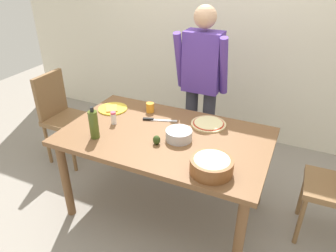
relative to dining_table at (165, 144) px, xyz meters
The scene contains 14 objects.
ground 0.67m from the dining_table, ahead, with size 8.00×8.00×0.00m, color gray.
wall_back 1.72m from the dining_table, 90.00° to the left, with size 5.60×0.10×2.60m, color silver.
dining_table is the anchor object (origin of this frame).
person_cook 0.80m from the dining_table, 88.20° to the left, with size 0.49×0.25×1.62m.
chair_wooden_left 1.36m from the dining_table, 168.00° to the left, with size 0.41×0.41×0.95m.
pizza_raw_on_board 0.40m from the dining_table, 48.76° to the left, with size 0.29×0.29×0.02m.
plate_with_slice 0.66m from the dining_table, 161.84° to the left, with size 0.26×0.26×0.02m.
popcorn_bowl 0.58m from the dining_table, 33.29° to the right, with size 0.28×0.28×0.11m.
mixing_bowl_steel 0.18m from the dining_table, 11.35° to the right, with size 0.20×0.20×0.08m.
olive_oil_bottle 0.57m from the dining_table, 150.91° to the right, with size 0.07×0.07×0.26m.
cup_orange 0.44m from the dining_table, 133.72° to the left, with size 0.07×0.07×0.09m, color orange.
salt_shaker 0.48m from the dining_table, behind, with size 0.04×0.04×0.11m.
chef_knife 0.27m from the dining_table, 134.33° to the left, with size 0.28×0.11×0.02m.
avocado 0.20m from the dining_table, 89.67° to the right, with size 0.06×0.06×0.07m, color #2D4219.
Camera 1 is at (0.90, -1.90, 2.01)m, focal length 33.63 mm.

